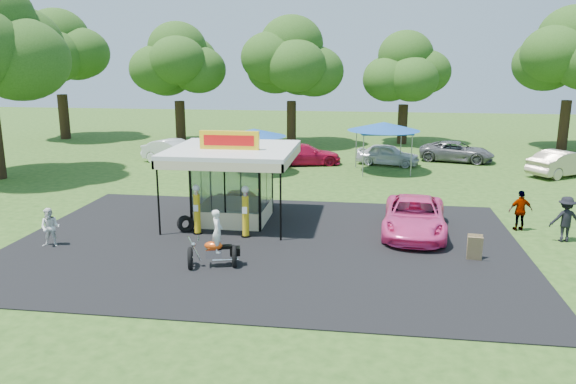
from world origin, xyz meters
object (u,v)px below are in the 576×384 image
(motorcycle, at_px, (216,244))
(bg_car_d, at_px, (457,152))
(bg_car_c, at_px, (388,155))
(tent_west, at_px, (254,133))
(gas_pump_right, at_px, (245,213))
(pink_sedan, at_px, (414,217))
(kiosk_car, at_px, (244,199))
(tent_east, at_px, (384,127))
(gas_pump_left, at_px, (197,211))
(gas_station_kiosk, at_px, (233,183))
(bg_car_e, at_px, (564,163))
(spectator_east_b, at_px, (521,211))
(spectator_west, at_px, (50,228))
(a_frame_sign, at_px, (475,248))
(spectator_east_a, at_px, (565,219))
(bg_car_a, at_px, (175,152))
(bg_car_b, at_px, (305,154))

(motorcycle, xyz_separation_m, bg_car_d, (11.48, 22.81, -0.13))
(bg_car_c, height_order, tent_west, tent_west)
(bg_car_d, relative_size, tent_west, 1.26)
(gas_pump_right, relative_size, pink_sedan, 0.40)
(kiosk_car, relative_size, pink_sedan, 0.52)
(kiosk_car, xyz_separation_m, tent_east, (6.88, 10.33, 2.45))
(gas_pump_left, bearing_deg, gas_station_kiosk, 64.28)
(bg_car_d, bearing_deg, gas_station_kiosk, 158.22)
(motorcycle, relative_size, bg_car_e, 0.44)
(spectator_east_b, distance_m, bg_car_d, 16.71)
(motorcycle, relative_size, bg_car_d, 0.42)
(bg_car_c, bearing_deg, spectator_west, 160.04)
(spectator_east_b, xyz_separation_m, bg_car_d, (-0.25, 16.71, -0.16))
(pink_sedan, height_order, bg_car_e, bg_car_e)
(gas_station_kiosk, xyz_separation_m, tent_west, (-1.28, 10.95, 0.81))
(bg_car_e, height_order, tent_west, tent_west)
(spectator_east_b, bearing_deg, gas_station_kiosk, -8.72)
(a_frame_sign, distance_m, tent_west, 18.59)
(gas_pump_left, bearing_deg, a_frame_sign, -8.33)
(spectator_east_a, xyz_separation_m, bg_car_c, (-6.57, 15.92, -0.20))
(gas_pump_left, relative_size, spectator_west, 1.38)
(spectator_west, bearing_deg, pink_sedan, 6.30)
(a_frame_sign, height_order, spectator_east_b, spectator_east_b)
(bg_car_a, bearing_deg, bg_car_d, -56.17)
(a_frame_sign, bearing_deg, gas_station_kiosk, 166.46)
(gas_pump_right, bearing_deg, tent_east, 68.51)
(spectator_west, bearing_deg, gas_pump_left, 15.77)
(motorcycle, relative_size, bg_car_a, 0.43)
(pink_sedan, xyz_separation_m, spectator_east_b, (4.52, 1.16, 0.12))
(gas_station_kiosk, bearing_deg, tent_east, 61.24)
(bg_car_a, xyz_separation_m, bg_car_c, (14.78, 1.56, -0.10))
(motorcycle, relative_size, bg_car_b, 0.44)
(bg_car_a, height_order, bg_car_e, bg_car_a)
(motorcycle, bearing_deg, gas_pump_left, 100.83)
(a_frame_sign, height_order, spectator_east_a, spectator_east_a)
(spectator_east_b, height_order, bg_car_b, spectator_east_b)
(kiosk_car, relative_size, tent_west, 0.69)
(gas_station_kiosk, relative_size, motorcycle, 2.47)
(bg_car_e, bearing_deg, tent_east, 56.39)
(bg_car_c, bearing_deg, motorcycle, 177.29)
(pink_sedan, distance_m, bg_car_e, 16.94)
(pink_sedan, height_order, bg_car_d, pink_sedan)
(gas_pump_left, relative_size, bg_car_d, 0.42)
(kiosk_car, relative_size, spectator_east_a, 1.51)
(bg_car_c, bearing_deg, gas_station_kiosk, 168.89)
(gas_pump_left, distance_m, tent_east, 16.80)
(tent_west, bearing_deg, gas_pump_left, -88.97)
(spectator_west, distance_m, bg_car_e, 29.86)
(tent_west, bearing_deg, tent_east, 11.01)
(gas_pump_left, xyz_separation_m, tent_east, (7.92, 14.70, 1.90))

